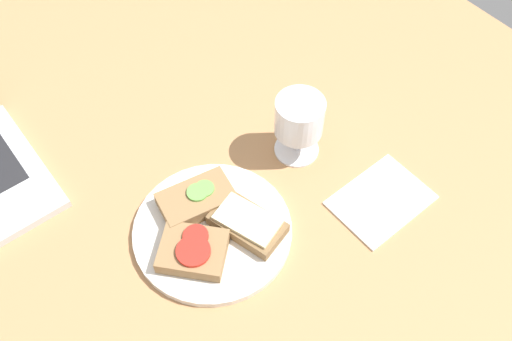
% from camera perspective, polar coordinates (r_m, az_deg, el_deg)
% --- Properties ---
extents(wooden_table, '(1.40, 1.40, 0.03)m').
position_cam_1_polar(wooden_table, '(0.92, -3.63, -3.40)').
color(wooden_table, '#B27F51').
rests_on(wooden_table, ground).
extents(plate, '(0.24, 0.24, 0.01)m').
position_cam_1_polar(plate, '(0.87, -4.36, -6.01)').
color(plate, silver).
rests_on(plate, wooden_table).
extents(sandwich_with_cucumber, '(0.12, 0.09, 0.03)m').
position_cam_1_polar(sandwich_with_cucumber, '(0.88, -5.94, -2.88)').
color(sandwich_with_cucumber, '#937047').
rests_on(sandwich_with_cucumber, plate).
extents(sandwich_with_tomato, '(0.12, 0.12, 0.03)m').
position_cam_1_polar(sandwich_with_tomato, '(0.84, -6.30, -7.95)').
color(sandwich_with_tomato, '#937047').
rests_on(sandwich_with_tomato, plate).
extents(sandwich_with_cheese, '(0.09, 0.12, 0.03)m').
position_cam_1_polar(sandwich_with_cheese, '(0.86, -1.03, -5.42)').
color(sandwich_with_cheese, brown).
rests_on(sandwich_with_cheese, plate).
extents(wine_glass, '(0.08, 0.08, 0.12)m').
position_cam_1_polar(wine_glass, '(0.91, 4.19, 5.20)').
color(wine_glass, white).
rests_on(wine_glass, wooden_table).
extents(napkin, '(0.15, 0.11, 0.00)m').
position_cam_1_polar(napkin, '(0.93, 12.38, -2.92)').
color(napkin, white).
rests_on(napkin, wooden_table).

